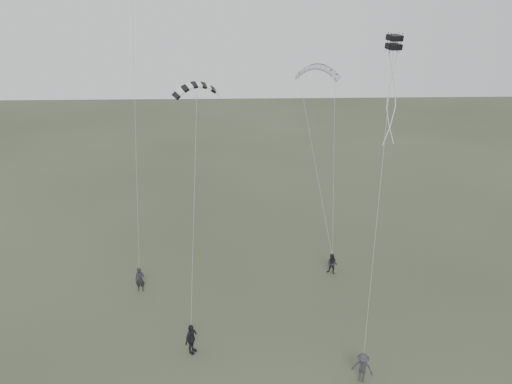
{
  "coord_description": "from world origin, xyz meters",
  "views": [
    {
      "loc": [
        -0.63,
        -24.68,
        19.79
      ],
      "look_at": [
        0.42,
        5.31,
        7.39
      ],
      "focal_mm": 35.0,
      "sensor_mm": 36.0,
      "label": 1
    }
  ],
  "objects_px": {
    "flyer_right": "(332,264)",
    "flyer_far": "(362,368)",
    "flyer_left": "(140,279)",
    "kite_pale_large": "(318,67)",
    "flyer_center": "(191,339)",
    "kite_striped": "(197,85)",
    "kite_box": "(394,42)"
  },
  "relations": [
    {
      "from": "flyer_far",
      "to": "kite_box",
      "type": "bearing_deg",
      "value": 97.86
    },
    {
      "from": "kite_pale_large",
      "to": "kite_striped",
      "type": "distance_m",
      "value": 14.22
    },
    {
      "from": "kite_striped",
      "to": "kite_box",
      "type": "relative_size",
      "value": 3.92
    },
    {
      "from": "flyer_left",
      "to": "kite_striped",
      "type": "bearing_deg",
      "value": -0.18
    },
    {
      "from": "kite_striped",
      "to": "flyer_center",
      "type": "bearing_deg",
      "value": -112.66
    },
    {
      "from": "kite_striped",
      "to": "flyer_right",
      "type": "bearing_deg",
      "value": -9.22
    },
    {
      "from": "flyer_right",
      "to": "kite_pale_large",
      "type": "relative_size",
      "value": 0.43
    },
    {
      "from": "flyer_right",
      "to": "flyer_center",
      "type": "distance_m",
      "value": 12.75
    },
    {
      "from": "flyer_left",
      "to": "flyer_center",
      "type": "xyz_separation_m",
      "value": [
        4.12,
        -6.58,
        0.07
      ]
    },
    {
      "from": "flyer_left",
      "to": "flyer_far",
      "type": "distance_m",
      "value": 16.31
    },
    {
      "from": "kite_pale_large",
      "to": "flyer_center",
      "type": "bearing_deg",
      "value": -97.62
    },
    {
      "from": "flyer_far",
      "to": "kite_striped",
      "type": "xyz_separation_m",
      "value": [
        -8.95,
        9.29,
        13.45
      ]
    },
    {
      "from": "flyer_left",
      "to": "flyer_center",
      "type": "bearing_deg",
      "value": -59.59
    },
    {
      "from": "flyer_left",
      "to": "flyer_center",
      "type": "relative_size",
      "value": 0.93
    },
    {
      "from": "flyer_right",
      "to": "flyer_far",
      "type": "xyz_separation_m",
      "value": [
        -0.3,
        -10.91,
        0.08
      ]
    },
    {
      "from": "flyer_left",
      "to": "kite_pale_large",
      "type": "distance_m",
      "value": 21.71
    },
    {
      "from": "kite_pale_large",
      "to": "kite_striped",
      "type": "height_order",
      "value": "kite_striped"
    },
    {
      "from": "kite_pale_large",
      "to": "kite_box",
      "type": "bearing_deg",
      "value": -62.99
    },
    {
      "from": "flyer_center",
      "to": "kite_pale_large",
      "type": "relative_size",
      "value": 0.51
    },
    {
      "from": "flyer_far",
      "to": "kite_pale_large",
      "type": "height_order",
      "value": "kite_pale_large"
    },
    {
      "from": "flyer_left",
      "to": "kite_striped",
      "type": "relative_size",
      "value": 0.62
    },
    {
      "from": "flyer_right",
      "to": "flyer_far",
      "type": "distance_m",
      "value": 10.92
    },
    {
      "from": "flyer_right",
      "to": "kite_box",
      "type": "bearing_deg",
      "value": -41.9
    },
    {
      "from": "flyer_left",
      "to": "flyer_right",
      "type": "xyz_separation_m",
      "value": [
        13.79,
        1.74,
        -0.08
      ]
    },
    {
      "from": "flyer_left",
      "to": "flyer_far",
      "type": "height_order",
      "value": "flyer_far"
    },
    {
      "from": "flyer_left",
      "to": "kite_pale_large",
      "type": "relative_size",
      "value": 0.48
    },
    {
      "from": "kite_striped",
      "to": "flyer_far",
      "type": "bearing_deg",
      "value": -65.21
    },
    {
      "from": "flyer_center",
      "to": "kite_box",
      "type": "height_order",
      "value": "kite_box"
    },
    {
      "from": "flyer_far",
      "to": "kite_pale_large",
      "type": "relative_size",
      "value": 0.48
    },
    {
      "from": "flyer_center",
      "to": "kite_pale_large",
      "type": "bearing_deg",
      "value": -0.69
    },
    {
      "from": "flyer_right",
      "to": "kite_striped",
      "type": "bearing_deg",
      "value": -137.68
    },
    {
      "from": "kite_box",
      "to": "flyer_right",
      "type": "bearing_deg",
      "value": 85.96
    }
  ]
}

